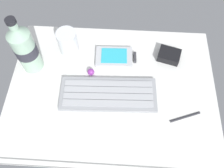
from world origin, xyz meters
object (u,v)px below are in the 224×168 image
at_px(keyboard, 108,94).
at_px(stylus_pen, 185,117).
at_px(handheld_device, 116,57).
at_px(charger_block, 169,55).
at_px(trackball_mouse, 91,72).
at_px(juice_cup, 68,43).
at_px(water_bottle, 25,48).

relative_size(keyboard, stylus_pen, 3.10).
xyz_separation_m(handheld_device, stylus_pen, (0.21, -0.20, -0.00)).
distance_m(charger_block, trackball_mouse, 0.26).
bearing_deg(charger_block, juice_cup, 178.09).
bearing_deg(trackball_mouse, water_bottle, 173.48).
bearing_deg(juice_cup, keyboard, -49.05).
height_order(keyboard, charger_block, charger_block).
bearing_deg(water_bottle, stylus_pen, -17.67).
relative_size(juice_cup, trackball_mouse, 3.86).
distance_m(keyboard, water_bottle, 0.28).
height_order(keyboard, stylus_pen, keyboard).
relative_size(water_bottle, stylus_pen, 2.19).
height_order(trackball_mouse, stylus_pen, trackball_mouse).
bearing_deg(handheld_device, charger_block, 4.48).
height_order(handheld_device, trackball_mouse, trackball_mouse).
xyz_separation_m(keyboard, stylus_pen, (0.23, -0.06, -0.00)).
height_order(charger_block, stylus_pen, charger_block).
bearing_deg(keyboard, trackball_mouse, 129.11).
bearing_deg(charger_block, keyboard, -141.35).
height_order(juice_cup, stylus_pen, juice_cup).
xyz_separation_m(water_bottle, stylus_pen, (0.48, -0.15, -0.09)).
height_order(handheld_device, water_bottle, water_bottle).
relative_size(juice_cup, water_bottle, 0.41).
bearing_deg(trackball_mouse, charger_block, 17.41).
relative_size(keyboard, handheld_device, 2.26).
height_order(charger_block, trackball_mouse, charger_block).
bearing_deg(handheld_device, water_bottle, -170.82).
relative_size(handheld_device, water_bottle, 0.62).
distance_m(juice_cup, charger_block, 0.33).
bearing_deg(trackball_mouse, juice_cup, 132.38).
xyz_separation_m(handheld_device, trackball_mouse, (-0.08, -0.07, 0.00)).
height_order(handheld_device, charger_block, charger_block).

